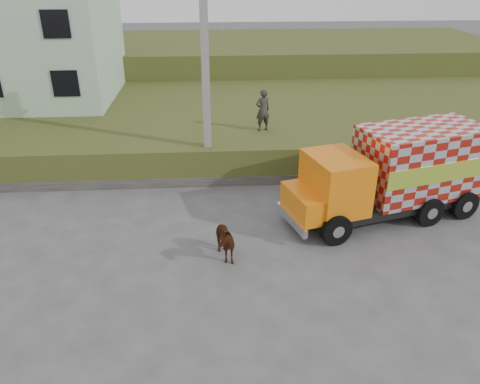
{
  "coord_description": "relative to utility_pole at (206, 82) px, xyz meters",
  "views": [
    {
      "loc": [
        -0.89,
        -13.07,
        8.2
      ],
      "look_at": [
        0.04,
        0.79,
        1.3
      ],
      "focal_mm": 35.0,
      "sensor_mm": 36.0,
      "label": 1
    }
  ],
  "objects": [
    {
      "name": "building",
      "position": [
        -10.0,
        8.4,
        0.42
      ],
      "size": [
        10.0,
        8.0,
        6.0
      ],
      "primitive_type": "cube",
      "color": "#ACC6A9",
      "rests_on": "embankment"
    },
    {
      "name": "pedestrian",
      "position": [
        2.4,
        1.84,
        -1.67
      ],
      "size": [
        0.76,
        0.62,
        1.81
      ],
      "primitive_type": "imported",
      "rotation": [
        0.0,
        0.0,
        3.46
      ],
      "color": "#2F2C2A",
      "rests_on": "embankment"
    },
    {
      "name": "cargo_truck",
      "position": [
        6.48,
        -3.32,
        -2.45
      ],
      "size": [
        7.4,
        4.03,
        3.15
      ],
      "rotation": [
        0.0,
        0.0,
        0.27
      ],
      "color": "black",
      "rests_on": "ground"
    },
    {
      "name": "cow",
      "position": [
        0.35,
        -5.66,
        -3.46
      ],
      "size": [
        1.11,
        1.59,
        1.22
      ],
      "primitive_type": "imported",
      "rotation": [
        0.0,
        0.0,
        0.34
      ],
      "color": "#34170D",
      "rests_on": "ground"
    },
    {
      "name": "embankment_far",
      "position": [
        1.0,
        17.4,
        -2.58
      ],
      "size": [
        40.0,
        12.0,
        3.0
      ],
      "primitive_type": "cube",
      "color": "#3A541C",
      "rests_on": "ground"
    },
    {
      "name": "ground",
      "position": [
        1.0,
        -4.6,
        -4.08
      ],
      "size": [
        120.0,
        120.0,
        0.0
      ],
      "primitive_type": "plane",
      "color": "#474749",
      "rests_on": "ground"
    },
    {
      "name": "embankment",
      "position": [
        1.0,
        5.4,
        -3.33
      ],
      "size": [
        40.0,
        12.0,
        1.5
      ],
      "primitive_type": "cube",
      "color": "#3A541C",
      "rests_on": "ground"
    },
    {
      "name": "retaining_strip",
      "position": [
        -1.0,
        -0.4,
        -3.88
      ],
      "size": [
        16.0,
        0.5,
        0.4
      ],
      "primitive_type": "cube",
      "color": "#595651",
      "rests_on": "ground"
    },
    {
      "name": "utility_pole",
      "position": [
        0.0,
        0.0,
        0.0
      ],
      "size": [
        1.2,
        0.3,
        8.0
      ],
      "color": "gray",
      "rests_on": "ground"
    }
  ]
}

